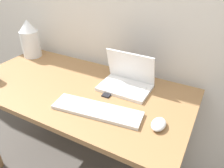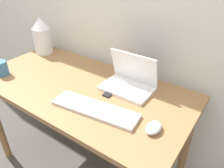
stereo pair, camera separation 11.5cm
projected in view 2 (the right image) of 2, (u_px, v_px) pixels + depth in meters
desk at (81, 98)px, 1.38m from camera, size 1.36×0.68×0.77m
laptop at (129, 81)px, 1.28m from camera, size 0.30×0.20×0.21m
keyboard at (95, 109)px, 1.12m from camera, size 0.48×0.18×0.02m
mouse at (154, 128)px, 0.99m from camera, size 0.07×0.10×0.03m
vase at (42, 36)px, 1.70m from camera, size 0.14×0.14×0.28m
mp3_player at (108, 94)px, 1.24m from camera, size 0.04×0.05×0.01m
mug at (2, 68)px, 1.43m from camera, size 0.08×0.08×0.09m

